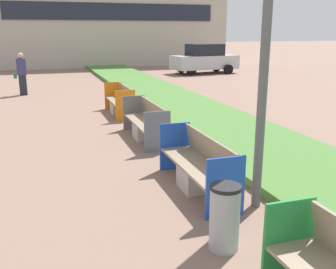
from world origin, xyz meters
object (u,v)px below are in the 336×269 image
bench_blue_frame (198,169)px  bench_orange_frame (120,103)px  litter_bin (224,217)px  pedestrian_walking (22,74)px  parked_car_distant (205,59)px  bench_grey_frame (146,125)px

bench_blue_frame → bench_orange_frame: (-0.00, 6.74, -0.01)m
litter_bin → pedestrian_walking: (-2.74, 13.85, 0.49)m
pedestrian_walking → parked_car_distant: parked_car_distant is taller
bench_grey_frame → pedestrian_walking: (-3.17, 8.47, 0.54)m
bench_blue_frame → bench_grey_frame: bearing=90.0°
bench_grey_frame → parked_car_distant: parked_car_distant is taller
pedestrian_walking → parked_car_distant: bearing=27.5°
bench_blue_frame → litter_bin: bearing=-102.8°
bench_blue_frame → bench_grey_frame: same height
bench_orange_frame → parked_car_distant: parked_car_distant is taller
bench_blue_frame → bench_orange_frame: size_ratio=1.12×
litter_bin → parked_car_distant: bearing=67.3°
bench_blue_frame → pedestrian_walking: 12.37m
pedestrian_walking → bench_orange_frame: bearing=-58.7°
parked_car_distant → bench_orange_frame: bearing=-132.0°
litter_bin → bench_blue_frame: bearing=77.2°
bench_orange_frame → bench_grey_frame: bearing=-89.9°
litter_bin → pedestrian_walking: size_ratio=0.48×
bench_grey_frame → bench_orange_frame: size_ratio=1.14×
bench_grey_frame → bench_orange_frame: same height
bench_grey_frame → litter_bin: bearing=-94.6°
pedestrian_walking → parked_car_distant: 12.26m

